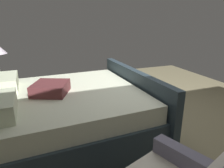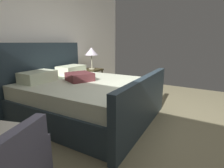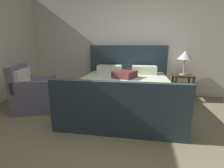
% 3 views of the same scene
% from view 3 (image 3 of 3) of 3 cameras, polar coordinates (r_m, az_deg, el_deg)
% --- Properties ---
extents(ground_plane, '(5.82, 5.22, 0.02)m').
position_cam_3_polar(ground_plane, '(2.15, 1.97, -22.97)').
color(ground_plane, '#7D7556').
extents(wall_back, '(5.94, 0.12, 2.62)m').
position_cam_3_polar(wall_back, '(4.38, 8.17, 14.04)').
color(wall_back, silver).
rests_on(wall_back, ground).
extents(bed, '(2.03, 2.25, 1.27)m').
position_cam_3_polar(bed, '(3.29, 4.23, -2.58)').
color(bed, '#2B3943').
rests_on(bed, ground).
extents(nightstand_right, '(0.44, 0.44, 0.60)m').
position_cam_3_polar(nightstand_right, '(4.16, 23.79, 0.40)').
color(nightstand_right, '#3E341B').
rests_on(nightstand_right, ground).
extents(table_lamp_right, '(0.34, 0.34, 0.55)m').
position_cam_3_polar(table_lamp_right, '(4.07, 24.66, 9.19)').
color(table_lamp_right, '#B7B293').
rests_on(table_lamp_right, nightstand_right).
extents(armchair, '(0.93, 0.92, 0.90)m').
position_cam_3_polar(armchair, '(3.57, -26.14, -2.77)').
color(armchair, slate).
rests_on(armchair, ground).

